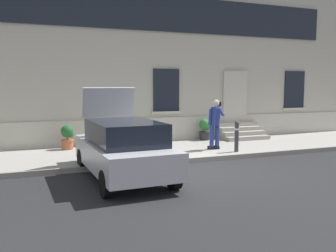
% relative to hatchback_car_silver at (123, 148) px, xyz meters
% --- Properties ---
extents(ground_plane, '(80.00, 80.00, 0.00)m').
position_rel_hatchback_car_silver_xyz_m(ground_plane, '(2.18, 0.22, -0.80)').
color(ground_plane, '#232326').
extents(sidewalk, '(24.00, 3.60, 0.15)m').
position_rel_hatchback_car_silver_xyz_m(sidewalk, '(2.18, 3.02, -0.72)').
color(sidewalk, '#99968E').
rests_on(sidewalk, ground).
extents(curb_edge, '(24.00, 0.12, 0.15)m').
position_rel_hatchback_car_silver_xyz_m(curb_edge, '(2.18, 1.16, -0.72)').
color(curb_edge, gray).
rests_on(curb_edge, ground).
extents(building_facade, '(24.00, 1.52, 7.50)m').
position_rel_hatchback_car_silver_xyz_m(building_facade, '(2.19, 5.51, 2.93)').
color(building_facade, '#B2AD9E').
rests_on(building_facade, ground).
extents(entrance_stoop, '(1.98, 1.28, 0.64)m').
position_rel_hatchback_car_silver_xyz_m(entrance_stoop, '(6.24, 4.34, -0.41)').
color(entrance_stoop, '#9E998E').
rests_on(entrance_stoop, sidewalk).
extents(hatchback_car_silver, '(1.89, 4.11, 2.34)m').
position_rel_hatchback_car_silver_xyz_m(hatchback_car_silver, '(0.00, 0.00, 0.00)').
color(hatchback_car_silver, '#B7B7BF').
rests_on(hatchback_car_silver, ground).
extents(bollard_near_person, '(0.15, 0.15, 1.04)m').
position_rel_hatchback_car_silver_xyz_m(bollard_near_person, '(4.34, 1.57, -0.09)').
color(bollard_near_person, '#333338').
rests_on(bollard_near_person, sidewalk).
extents(person_on_phone, '(0.51, 0.48, 1.75)m').
position_rel_hatchback_car_silver_xyz_m(person_on_phone, '(3.89, 2.26, 0.35)').
color(person_on_phone, navy).
rests_on(person_on_phone, sidewalk).
extents(planter_terracotta, '(0.44, 0.44, 0.86)m').
position_rel_hatchback_car_silver_xyz_m(planter_terracotta, '(-0.92, 4.18, -0.19)').
color(planter_terracotta, '#B25B38').
rests_on(planter_terracotta, sidewalk).
extents(planter_olive, '(0.44, 0.44, 0.86)m').
position_rel_hatchback_car_silver_xyz_m(planter_olive, '(1.84, 4.28, -0.19)').
color(planter_olive, '#606B38').
rests_on(planter_olive, sidewalk).
extents(planter_charcoal, '(0.44, 0.44, 0.86)m').
position_rel_hatchback_car_silver_xyz_m(planter_charcoal, '(4.59, 4.40, -0.19)').
color(planter_charcoal, '#2D2D30').
rests_on(planter_charcoal, sidewalk).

